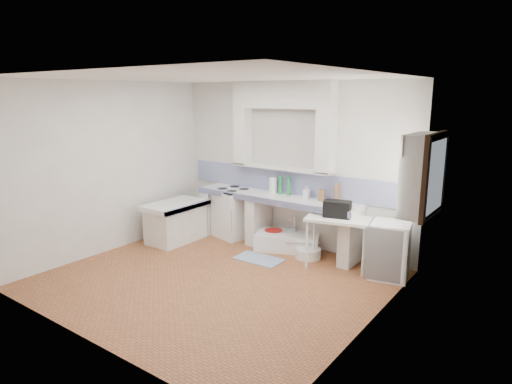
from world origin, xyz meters
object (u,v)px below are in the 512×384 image
Objects in this scene: stove at (233,214)px; side_table at (337,243)px; fridge at (390,250)px; sink at (288,242)px.

side_table is (2.22, -0.26, -0.04)m from stove.
stove is at bearing 165.16° from fridge.
side_table is 1.16× the size of fridge.
side_table is (1.04, -0.26, 0.26)m from sink.
side_table is at bearing -37.36° from sink.
fridge reaches higher than sink.
stove reaches higher than side_table.
stove is 2.24m from side_table.
sink is 1.31× the size of fridge.
stove reaches higher than sink.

